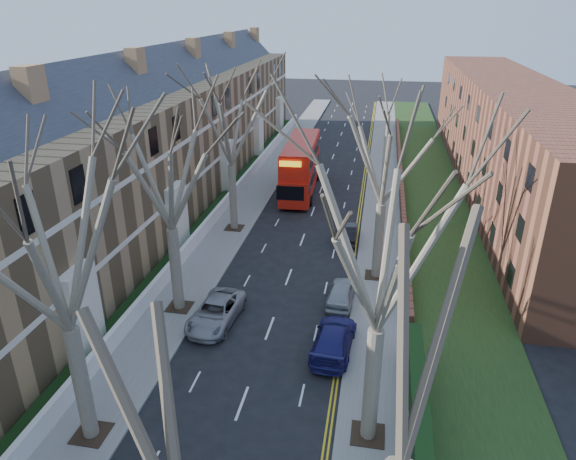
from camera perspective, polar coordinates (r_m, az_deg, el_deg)
The scene contains 16 objects.
pavement_left at distance 51.55m, azimuth -2.97°, elevation 5.00°, with size 3.00×102.00×0.12m, color slate.
pavement_right at distance 50.30m, azimuth 10.51°, elevation 4.14°, with size 3.00×102.00×0.12m, color slate.
terrace_left at distance 45.18m, azimuth -15.06°, elevation 8.76°, with size 9.70×78.00×13.60m.
flats_right at distance 54.18m, azimuth 23.30°, elevation 9.46°, with size 13.97×54.00×10.00m.
front_wall_left at distance 44.53m, azimuth -7.37°, elevation 2.52°, with size 0.30×78.00×1.00m.
grass_verge_right at distance 50.54m, azimuth 15.62°, elevation 3.85°, with size 6.00×102.00×0.06m.
tree_left_mid at distance 19.51m, azimuth -24.97°, elevation 0.27°, with size 10.50×10.50×14.71m.
tree_left_far at distance 27.84m, azimuth -13.54°, elevation 7.77°, with size 10.15×10.15×14.22m.
tree_left_dist at distance 38.76m, azimuth -6.57°, elevation 13.13°, with size 10.50×10.50×14.71m.
tree_right_mid at distance 17.94m, azimuth 10.72°, elevation 0.21°, with size 10.50×10.50×14.71m.
tree_right_far at distance 31.38m, azimuth 10.87°, elevation 9.77°, with size 10.15×10.15×14.22m.
double_decker_bus at distance 49.20m, azimuth 1.43°, elevation 6.95°, with size 3.29×11.74×4.84m.
car_left_far at distance 29.63m, azimuth -8.00°, elevation -9.02°, with size 2.25×4.88×1.36m, color gray.
car_right_near at distance 27.29m, azimuth 5.10°, elevation -11.97°, with size 1.98×4.87×1.41m, color navy.
car_right_mid at distance 31.35m, azimuth 5.96°, elevation -6.93°, with size 1.58×3.93×1.34m, color #969A9E.
car_right_far at distance 39.31m, azimuth 6.59°, elevation -0.32°, with size 1.42×4.07×1.34m, color black.
Camera 1 is at (5.29, -8.50, 16.59)m, focal length 32.00 mm.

